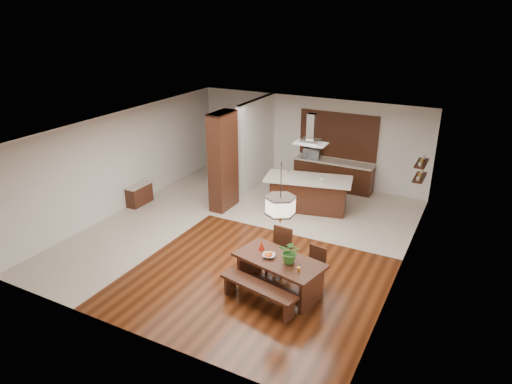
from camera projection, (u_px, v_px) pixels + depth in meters
The scene contains 25 objects.
room_shell at pixel (245, 160), 11.42m from camera, with size 9.00×9.04×2.92m.
tile_hallway at pixel (164, 213), 13.37m from camera, with size 2.50×9.00×0.01m, color beige.
tile_kitchen at pixel (322, 208), 13.72m from camera, with size 5.50×4.00×0.01m, color beige.
soffit_band at pixel (245, 128), 11.11m from camera, with size 8.00×9.00×0.02m, color #3A1D0E.
partition_pier at pixel (223, 162), 13.24m from camera, with size 0.45×1.00×2.90m, color black.
partition_stub at pixel (256, 144), 14.96m from camera, with size 0.18×2.40×2.90m, color silver.
hallway_console at pixel (139, 195), 13.87m from camera, with size 0.37×0.88×0.63m, color black.
hallway_doorway at pixel (239, 142), 16.57m from camera, with size 1.10×0.20×2.10m, color black.
rear_counter at pixel (333, 175), 15.04m from camera, with size 2.60×0.62×0.95m.
kitchen_window at pixel (339, 135), 14.77m from camera, with size 2.60×0.08×1.50m, color brown.
shelf_lower at pixel (420, 177), 12.15m from camera, with size 0.26×0.90×0.04m, color black.
shelf_upper at pixel (422, 163), 12.00m from camera, with size 0.26×0.90×0.04m, color black.
dining_table at pixel (279, 267), 9.53m from camera, with size 2.04×1.33×0.78m.
dining_bench at pixel (258, 295), 9.18m from camera, with size 1.72×0.38×0.48m, color black, non-canonical shape.
dining_chair_left at pixel (278, 252), 10.23m from camera, with size 0.47×0.47×1.06m, color black, non-canonical shape.
dining_chair_right at pixel (313, 269), 9.69m from camera, with size 0.41×0.41×0.92m, color black, non-canonical shape.
pendant_lantern at pixel (281, 194), 8.89m from camera, with size 0.64×0.64×1.31m, color beige, non-canonical shape.
foliage_plant at pixel (290, 252), 9.22m from camera, with size 0.45×0.39×0.50m, color #336C24.
fruit_bowl at pixel (269, 256), 9.51m from camera, with size 0.27×0.27×0.07m, color #B8AEA1.
napkin_cone at pixel (262, 245), 9.77m from camera, with size 0.13×0.13×0.21m, color #A61C0B.
gold_ornament at pixel (299, 269), 8.99m from camera, with size 0.06×0.06×0.09m, color gold.
kitchen_island at pixel (308, 194), 13.40m from camera, with size 2.66×1.60×1.03m.
range_hood at pixel (311, 129), 12.67m from camera, with size 0.90×0.55×0.87m, color silver, non-canonical shape.
island_cup at pixel (322, 180), 12.92m from camera, with size 0.12×0.12×0.09m, color white.
microwave at pixel (311, 153), 15.12m from camera, with size 0.55×0.37×0.30m, color silver.
Camera 1 is at (5.25, -9.52, 5.65)m, focal length 32.00 mm.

